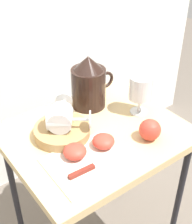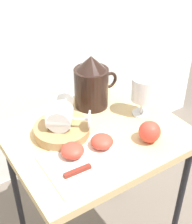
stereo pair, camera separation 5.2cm
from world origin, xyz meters
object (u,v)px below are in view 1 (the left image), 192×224
(basket_tray, at_px, (62,131))
(knife, at_px, (92,167))
(table, at_px, (96,146))
(apple_half_left, at_px, (75,151))
(wine_glass_tipped_far, at_px, (61,119))
(apple_half_right, at_px, (103,141))
(pitcher, at_px, (89,86))
(apple_whole, at_px, (150,130))
(wine_glass_tipped_near, at_px, (61,117))
(wine_glass_upright, at_px, (141,90))

(basket_tray, relative_size, knife, 0.83)
(table, height_order, apple_half_left, apple_half_left)
(wine_glass_tipped_far, relative_size, apple_half_right, 2.11)
(pitcher, relative_size, knife, 0.90)
(basket_tray, bearing_deg, apple_half_left, -102.21)
(table, bearing_deg, apple_half_left, -152.85)
(apple_half_left, bearing_deg, knife, -81.26)
(apple_half_left, bearing_deg, apple_whole, -15.54)
(table, height_order, wine_glass_tipped_far, wine_glass_tipped_far)
(basket_tray, xyz_separation_m, wine_glass_tipped_far, (-0.00, -0.00, 0.05))
(apple_half_left, bearing_deg, wine_glass_tipped_near, 77.79)
(knife, bearing_deg, pitcher, 55.88)
(wine_glass_tipped_near, bearing_deg, wine_glass_tipped_far, -121.84)
(basket_tray, bearing_deg, apple_whole, -39.56)
(wine_glass_tipped_near, height_order, apple_half_right, wine_glass_tipped_near)
(wine_glass_upright, xyz_separation_m, apple_whole, (-0.08, -0.13, -0.06))
(apple_half_right, bearing_deg, apple_whole, -20.65)
(wine_glass_tipped_near, relative_size, knife, 0.70)
(wine_glass_upright, distance_m, apple_whole, 0.16)
(apple_whole, bearing_deg, apple_half_left, 164.46)
(table, height_order, apple_half_right, apple_half_right)
(wine_glass_upright, bearing_deg, wine_glass_tipped_far, 171.25)
(pitcher, height_order, wine_glass_upright, pitcher)
(wine_glass_tipped_near, relative_size, wine_glass_tipped_far, 1.03)
(pitcher, relative_size, wine_glass_tipped_near, 1.29)
(wine_glass_tipped_near, bearing_deg, wine_glass_upright, -10.44)
(basket_tray, height_order, apple_half_right, apple_half_right)
(wine_glass_tipped_near, bearing_deg, basket_tray, -102.40)
(wine_glass_upright, height_order, apple_half_left, wine_glass_upright)
(table, relative_size, wine_glass_upright, 4.56)
(basket_tray, height_order, wine_glass_upright, wine_glass_upright)
(pitcher, xyz_separation_m, apple_half_right, (-0.11, -0.23, -0.06))
(apple_half_right, relative_size, knife, 0.32)
(basket_tray, distance_m, pitcher, 0.22)
(wine_glass_tipped_near, distance_m, apple_whole, 0.29)
(table, bearing_deg, knife, -130.27)
(apple_half_left, height_order, knife, apple_half_left)
(wine_glass_upright, relative_size, knife, 0.66)
(basket_tray, relative_size, wine_glass_tipped_near, 1.19)
(wine_glass_upright, bearing_deg, apple_half_right, -161.40)
(basket_tray, bearing_deg, apple_half_right, -59.78)
(table, height_order, pitcher, pitcher)
(apple_half_left, distance_m, apple_whole, 0.26)
(table, bearing_deg, apple_half_right, -110.30)
(basket_tray, bearing_deg, wine_glass_tipped_near, 77.60)
(basket_tray, xyz_separation_m, wine_glass_tipped_near, (0.00, 0.00, 0.06))
(apple_half_right, bearing_deg, knife, -145.93)
(apple_whole, bearing_deg, wine_glass_tipped_far, 141.71)
(apple_whole, distance_m, knife, 0.24)
(wine_glass_tipped_near, xyz_separation_m, wine_glass_tipped_far, (-0.01, -0.01, -0.00))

